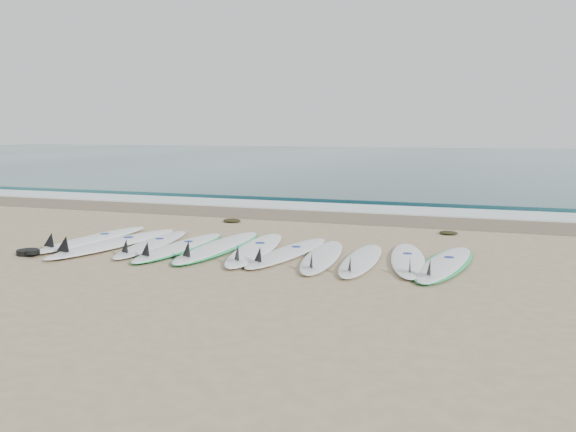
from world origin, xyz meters
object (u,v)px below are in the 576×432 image
(surfboard_10, at_px, (445,264))
(leash_coil, at_px, (29,252))
(surfboard_5, at_px, (255,249))
(surfboard_0, at_px, (91,239))

(surfboard_10, bearing_deg, leash_coil, -158.70)
(surfboard_5, xyz_separation_m, surfboard_10, (2.89, -0.01, -0.01))
(surfboard_10, relative_size, leash_coil, 5.57)
(surfboard_5, height_order, surfboard_10, surfboard_5)
(surfboard_10, distance_m, leash_coil, 6.25)
(surfboard_0, xyz_separation_m, surfboard_10, (5.87, 0.10, -0.01))
(surfboard_5, height_order, leash_coil, surfboard_5)
(surfboard_0, distance_m, surfboard_5, 2.99)
(surfboard_5, xyz_separation_m, leash_coil, (-3.23, -1.27, -0.01))
(surfboard_5, bearing_deg, surfboard_10, -6.88)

